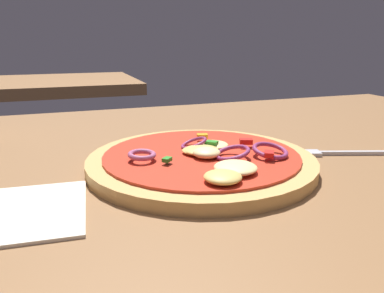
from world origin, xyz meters
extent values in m
cube|color=brown|center=(0.00, 0.00, 0.02)|extent=(1.30, 0.90, 0.04)
cylinder|color=tan|center=(0.00, 0.04, 0.05)|extent=(0.26, 0.26, 0.01)
cylinder|color=red|center=(0.00, 0.04, 0.05)|extent=(0.23, 0.23, 0.00)
ellipsoid|color=#E5BC60|center=(0.00, 0.04, 0.06)|extent=(0.04, 0.04, 0.01)
ellipsoid|color=#E5BC60|center=(-0.01, -0.05, 0.06)|extent=(0.04, 0.04, 0.01)
ellipsoid|color=#E5BC60|center=(-0.01, 0.04, 0.06)|extent=(0.03, 0.03, 0.01)
ellipsoid|color=#F4DB8E|center=(0.02, 0.06, 0.06)|extent=(0.04, 0.04, 0.01)
ellipsoid|color=#F4DB8E|center=(0.00, 0.02, 0.06)|extent=(0.03, 0.03, 0.01)
ellipsoid|color=#F4DB8E|center=(0.01, -0.04, 0.06)|extent=(0.04, 0.04, 0.01)
torus|color=#93386B|center=(0.07, 0.00, 0.06)|extent=(0.05, 0.05, 0.01)
torus|color=#93386B|center=(0.03, 0.01, 0.06)|extent=(0.04, 0.04, 0.01)
torus|color=#93386B|center=(0.00, 0.06, 0.06)|extent=(0.04, 0.04, 0.01)
torus|color=#B25984|center=(-0.07, 0.03, 0.06)|extent=(0.04, 0.04, 0.01)
cube|color=#2D8C28|center=(0.02, 0.05, 0.06)|extent=(0.02, 0.02, 0.01)
cube|color=red|center=(0.06, -0.01, 0.06)|extent=(0.02, 0.02, 0.01)
cube|color=#2D8C28|center=(-0.05, 0.01, 0.06)|extent=(0.01, 0.01, 0.00)
cube|color=red|center=(0.06, 0.04, 0.06)|extent=(0.02, 0.02, 0.01)
cube|color=orange|center=(0.02, 0.09, 0.06)|extent=(0.02, 0.01, 0.01)
cube|color=silver|center=(0.21, 0.01, 0.04)|extent=(0.11, 0.04, 0.01)
cube|color=silver|center=(0.15, 0.03, 0.04)|extent=(0.02, 0.02, 0.01)
cube|color=silver|center=(0.13, 0.05, 0.04)|extent=(0.04, 0.01, 0.00)
cube|color=silver|center=(0.13, 0.04, 0.04)|extent=(0.04, 0.01, 0.00)
cube|color=silver|center=(0.12, 0.04, 0.04)|extent=(0.04, 0.01, 0.00)
cube|color=silver|center=(0.12, 0.03, 0.04)|extent=(0.04, 0.01, 0.00)
cube|color=brown|center=(-0.23, 1.15, 0.02)|extent=(0.72, 0.50, 0.04)
camera|label=1|loc=(-0.15, -0.35, 0.18)|focal=35.02mm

